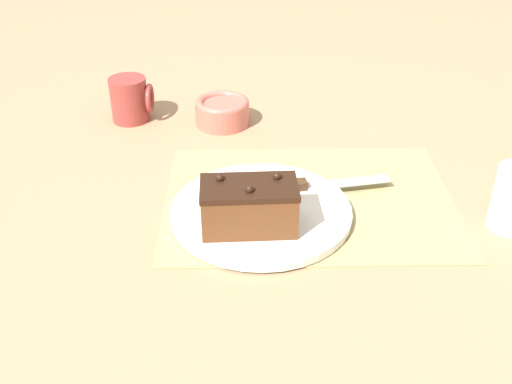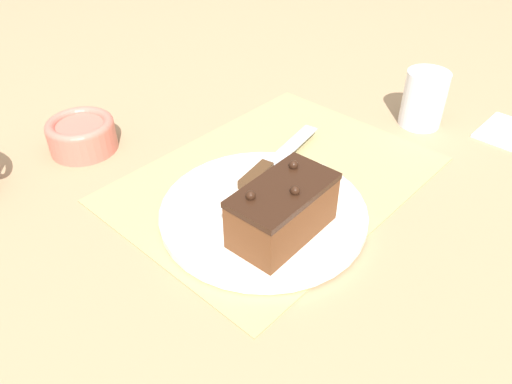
{
  "view_description": "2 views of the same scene",
  "coord_description": "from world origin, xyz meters",
  "px_view_note": "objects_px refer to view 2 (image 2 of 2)",
  "views": [
    {
      "loc": [
        -0.1,
        -0.8,
        0.52
      ],
      "look_at": [
        -0.09,
        -0.08,
        0.07
      ],
      "focal_mm": 42.0,
      "sensor_mm": 36.0,
      "label": 1
    },
    {
      "loc": [
        -0.46,
        -0.39,
        0.44
      ],
      "look_at": [
        -0.07,
        -0.03,
        0.03
      ],
      "focal_mm": 35.0,
      "sensor_mm": 36.0,
      "label": 2
    }
  ],
  "objects_px": {
    "cake_plate": "(263,212)",
    "small_bowl": "(82,134)",
    "serving_knife": "(269,165)",
    "drinking_glass": "(424,99)",
    "chocolate_cake": "(283,210)"
  },
  "relations": [
    {
      "from": "chocolate_cake",
      "to": "drinking_glass",
      "type": "distance_m",
      "value": 0.39
    },
    {
      "from": "chocolate_cake",
      "to": "serving_knife",
      "type": "relative_size",
      "value": 0.68
    },
    {
      "from": "cake_plate",
      "to": "chocolate_cake",
      "type": "xyz_separation_m",
      "value": [
        -0.02,
        -0.05,
        0.04
      ]
    },
    {
      "from": "serving_knife",
      "to": "drinking_glass",
      "type": "bearing_deg",
      "value": 63.41
    },
    {
      "from": "cake_plate",
      "to": "small_bowl",
      "type": "relative_size",
      "value": 2.61
    },
    {
      "from": "drinking_glass",
      "to": "chocolate_cake",
      "type": "bearing_deg",
      "value": -177.34
    },
    {
      "from": "chocolate_cake",
      "to": "small_bowl",
      "type": "xyz_separation_m",
      "value": [
        -0.05,
        0.38,
        -0.02
      ]
    },
    {
      "from": "cake_plate",
      "to": "small_bowl",
      "type": "xyz_separation_m",
      "value": [
        -0.07,
        0.33,
        0.02
      ]
    },
    {
      "from": "serving_knife",
      "to": "drinking_glass",
      "type": "distance_m",
      "value": 0.31
    },
    {
      "from": "drinking_glass",
      "to": "small_bowl",
      "type": "xyz_separation_m",
      "value": [
        -0.44,
        0.36,
        -0.02
      ]
    },
    {
      "from": "serving_knife",
      "to": "small_bowl",
      "type": "xyz_separation_m",
      "value": [
        -0.14,
        0.27,
        0.01
      ]
    },
    {
      "from": "cake_plate",
      "to": "drinking_glass",
      "type": "height_order",
      "value": "drinking_glass"
    },
    {
      "from": "serving_knife",
      "to": "drinking_glass",
      "type": "xyz_separation_m",
      "value": [
        0.3,
        -0.09,
        0.03
      ]
    },
    {
      "from": "chocolate_cake",
      "to": "small_bowl",
      "type": "relative_size",
      "value": 1.32
    },
    {
      "from": "serving_knife",
      "to": "small_bowl",
      "type": "bearing_deg",
      "value": -162.17
    }
  ]
}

